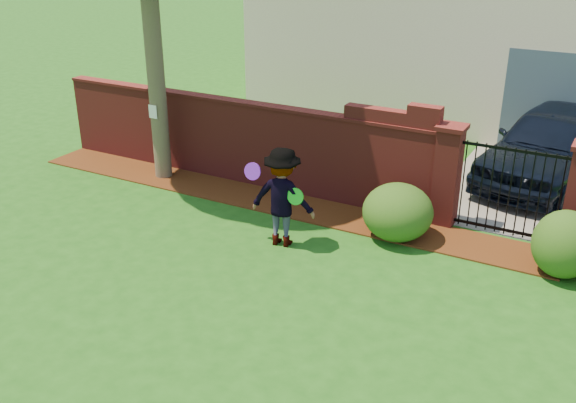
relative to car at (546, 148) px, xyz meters
The scene contains 13 objects.
ground 7.85m from the car, 118.04° to the right, with size 80.00×80.00×0.01m, color #1B5114.
mulch_bed 5.88m from the car, 142.44° to the right, with size 11.10×1.08×0.03m, color #3C1C0B.
brick_wall 6.37m from the car, 153.04° to the right, with size 8.70×0.31×2.16m.
pillar_left 3.16m from the car, 113.70° to the right, with size 0.50×0.50×1.88m.
iron_gate 2.89m from the car, 93.33° to the right, with size 1.78×0.03×1.60m.
driveway 1.38m from the car, 98.60° to the left, with size 3.20×8.00×0.01m, color slate.
car is the anchor object (origin of this frame).
paper_notice 8.18m from the car, 153.16° to the right, with size 0.20×0.01×0.28m, color white.
shrub_left 4.29m from the car, 115.01° to the right, with size 1.23×1.23×1.00m, color #1D4916.
shrub_middle 3.98m from the car, 76.98° to the right, with size 0.99×0.99×1.09m, color #1D4916.
man 6.12m from the car, 124.49° to the right, with size 1.12×0.64×1.73m, color gray.
frisbee_purple 6.54m from the car, 126.87° to the right, with size 0.30×0.30×0.03m, color purple.
frisbee_green 6.01m from the car, 121.75° to the right, with size 0.29×0.29×0.03m, color green.
Camera 1 is at (5.08, -6.83, 5.16)m, focal length 40.41 mm.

